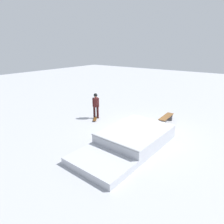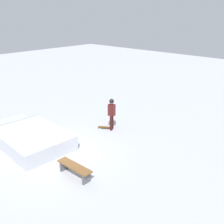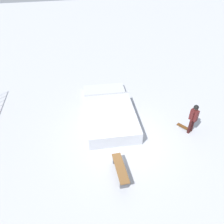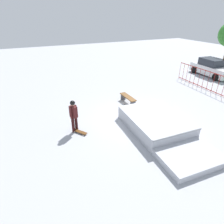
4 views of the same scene
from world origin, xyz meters
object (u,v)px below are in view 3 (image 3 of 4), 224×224
object	(u,v)px
skater	(194,117)
park_bench	(120,169)
skateboard	(184,127)
skate_ramp	(110,113)

from	to	relation	value
skater	park_bench	size ratio (longest dim) A/B	1.07
skater	skateboard	world-z (taller)	skater
skate_ramp	skateboard	bearing A→B (deg)	-110.96
skater	skateboard	xyz separation A→B (m)	(0.30, 0.17, -0.93)
skater	skateboard	size ratio (longest dim) A/B	2.25
skater	park_bench	world-z (taller)	skater
skate_ramp	park_bench	size ratio (longest dim) A/B	3.43
skateboard	park_bench	world-z (taller)	park_bench
skater	park_bench	bearing A→B (deg)	-95.86
park_bench	skate_ramp	bearing A→B (deg)	-4.00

